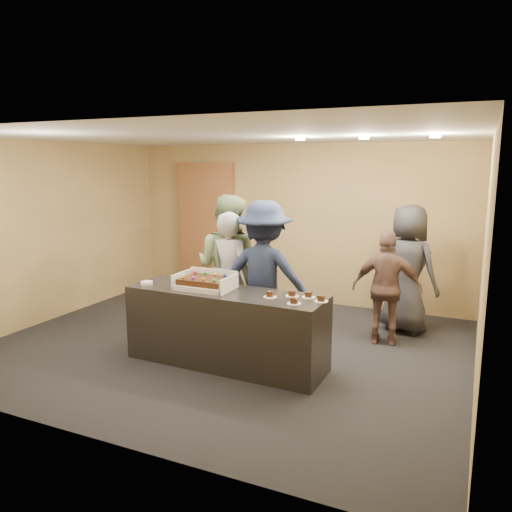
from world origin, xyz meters
name	(u,v)px	position (x,y,z in m)	size (l,w,h in m)	color
room	(226,245)	(0.00, 0.00, 1.35)	(6.04, 6.00, 2.70)	black
serving_counter	(226,328)	(0.27, -0.55, 0.45)	(2.40, 0.70, 0.90)	black
storage_cabinet	(207,228)	(-1.67, 2.41, 1.19)	(1.08, 0.15, 2.38)	brown
cake_box	(206,285)	(0.00, -0.52, 0.95)	(0.66, 0.46, 0.20)	white
sheet_cake	(205,281)	(0.00, -0.55, 1.00)	(0.57, 0.39, 0.11)	#32170B
plate_stack	(147,283)	(-0.76, -0.66, 0.92)	(0.15, 0.15, 0.04)	white
slice_a	(270,295)	(0.86, -0.59, 0.92)	(0.15, 0.15, 0.07)	white
slice_b	(292,294)	(1.07, -0.45, 0.92)	(0.15, 0.15, 0.07)	white
slice_c	(294,302)	(1.19, -0.73, 0.92)	(0.15, 0.15, 0.07)	white
slice_d	(309,296)	(1.25, -0.43, 0.92)	(0.15, 0.15, 0.07)	white
slice_e	(321,299)	(1.43, -0.52, 0.92)	(0.15, 0.15, 0.07)	white
person_server_grey	(230,279)	(0.02, 0.08, 0.88)	(0.65, 0.42, 1.77)	#A5A5AA
person_sage_man	(228,267)	(-0.14, 0.33, 0.98)	(0.95, 0.74, 1.96)	gray
person_navy_man	(264,277)	(0.49, 0.10, 0.96)	(1.24, 0.71, 1.92)	#1E2745
person_brown_extra	(387,288)	(1.88, 0.94, 0.76)	(0.89, 0.37, 1.53)	brown
person_dark_suit	(407,269)	(2.05, 1.57, 0.91)	(0.89, 0.58, 1.81)	#28282E
ceiling_spotlights	(364,138)	(1.60, 0.50, 2.67)	(1.72, 0.12, 0.03)	#FFEAC6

